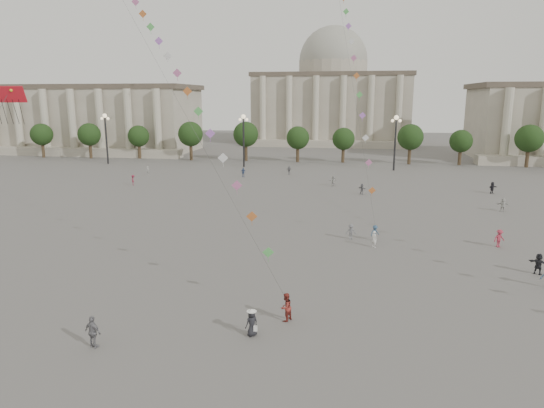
# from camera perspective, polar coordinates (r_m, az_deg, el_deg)

# --- Properties ---
(ground) EXTENTS (360.00, 360.00, 0.00)m
(ground) POSITION_cam_1_polar(r_m,az_deg,el_deg) (30.82, -4.74, -14.49)
(ground) COLOR #53504E
(ground) RESTS_ON ground
(hall_west) EXTENTS (84.00, 26.22, 17.20)m
(hall_west) POSITION_cam_1_polar(r_m,az_deg,el_deg) (145.82, -25.08, 9.09)
(hall_west) COLOR gray
(hall_west) RESTS_ON ground
(hall_central) EXTENTS (48.30, 34.30, 35.50)m
(hall_central) POSITION_cam_1_polar(r_m,az_deg,el_deg) (155.99, 7.07, 12.42)
(hall_central) COLOR gray
(hall_central) RESTS_ON ground
(tree_row) EXTENTS (137.12, 5.12, 8.00)m
(tree_row) POSITION_cam_1_polar(r_m,az_deg,el_deg) (105.19, 5.69, 7.69)
(tree_row) COLOR #3A2B1D
(tree_row) RESTS_ON ground
(lamp_post_far_west) EXTENTS (2.00, 0.90, 10.65)m
(lamp_post_far_west) POSITION_cam_1_polar(r_m,az_deg,el_deg) (109.88, -18.98, 8.31)
(lamp_post_far_west) COLOR #262628
(lamp_post_far_west) RESTS_ON ground
(lamp_post_mid_west) EXTENTS (2.00, 0.90, 10.65)m
(lamp_post_mid_west) POSITION_cam_1_polar(r_m,az_deg,el_deg) (99.29, -3.37, 8.59)
(lamp_post_mid_west) COLOR #262628
(lamp_post_mid_west) RESTS_ON ground
(lamp_post_mid_east) EXTENTS (2.00, 0.90, 10.65)m
(lamp_post_mid_east) POSITION_cam_1_polar(r_m,az_deg,el_deg) (97.17, 14.34, 8.14)
(lamp_post_mid_east) COLOR #262628
(lamp_post_mid_east) RESTS_ON ground
(person_crowd_0) EXTENTS (1.07, 0.86, 1.71)m
(person_crowd_0) POSITION_cam_1_polar(r_m,az_deg,el_deg) (87.08, -3.41, 3.75)
(person_crowd_0) COLOR #374C7C
(person_crowd_0) RESTS_ON ground
(person_crowd_3) EXTENTS (1.61, 1.36, 1.74)m
(person_crowd_3) POSITION_cam_1_polar(r_m,az_deg,el_deg) (44.64, 28.87, -6.19)
(person_crowd_3) COLOR #222328
(person_crowd_3) RESTS_ON ground
(person_crowd_4) EXTENTS (1.51, 1.34, 1.66)m
(person_crowd_4) POSITION_cam_1_polar(r_m,az_deg,el_deg) (78.58, 7.21, 2.71)
(person_crowd_4) COLOR #B1B0AD
(person_crowd_4) RESTS_ON ground
(person_crowd_6) EXTENTS (1.05, 0.64, 1.58)m
(person_crowd_6) POSITION_cam_1_polar(r_m,az_deg,el_deg) (49.19, 9.27, -3.24)
(person_crowd_6) COLOR slate
(person_crowd_6) RESTS_ON ground
(person_crowd_7) EXTENTS (1.56, 0.54, 1.66)m
(person_crowd_7) POSITION_cam_1_polar(r_m,az_deg,el_deg) (67.02, 25.52, -0.09)
(person_crowd_7) COLOR beige
(person_crowd_7) RESTS_ON ground
(person_crowd_8) EXTENTS (1.28, 1.05, 1.73)m
(person_crowd_8) POSITION_cam_1_polar(r_m,az_deg,el_deg) (50.86, 25.17, -3.68)
(person_crowd_8) COLOR #A02B3F
(person_crowd_8) RESTS_ON ground
(person_crowd_9) EXTENTS (1.59, 1.41, 1.74)m
(person_crowd_9) POSITION_cam_1_polar(r_m,az_deg,el_deg) (78.93, 24.50, 1.76)
(person_crowd_9) COLOR black
(person_crowd_9) RESTS_ON ground
(person_crowd_10) EXTENTS (0.64, 0.65, 1.51)m
(person_crowd_10) POSITION_cam_1_polar(r_m,az_deg,el_deg) (92.82, -14.38, 3.86)
(person_crowd_10) COLOR silver
(person_crowd_10) RESTS_ON ground
(person_crowd_12) EXTENTS (1.44, 1.31, 1.60)m
(person_crowd_12) POSITION_cam_1_polar(r_m,az_deg,el_deg) (72.48, 10.53, 1.76)
(person_crowd_12) COLOR slate
(person_crowd_12) RESTS_ON ground
(person_crowd_13) EXTENTS (0.68, 0.69, 1.61)m
(person_crowd_13) POSITION_cam_1_polar(r_m,az_deg,el_deg) (47.07, 11.93, -4.05)
(person_crowd_13) COLOR white
(person_crowd_13) RESTS_ON ground
(person_crowd_16) EXTENTS (0.95, 0.43, 1.59)m
(person_crowd_16) POSITION_cam_1_polar(r_m,az_deg,el_deg) (89.83, 2.01, 3.99)
(person_crowd_16) COLOR slate
(person_crowd_16) RESTS_ON ground
(person_crowd_17) EXTENTS (1.05, 1.25, 1.67)m
(person_crowd_17) POSITION_cam_1_polar(r_m,az_deg,el_deg) (81.92, -16.01, 2.73)
(person_crowd_17) COLOR maroon
(person_crowd_17) RESTS_ON ground
(tourist_3) EXTENTS (1.20, 0.77, 1.91)m
(tourist_3) POSITION_cam_1_polar(r_m,az_deg,el_deg) (30.10, -20.32, -13.93)
(tourist_3) COLOR slate
(tourist_3) RESTS_ON ground
(kite_flyer_0) EXTENTS (1.06, 1.13, 1.85)m
(kite_flyer_0) POSITION_cam_1_polar(r_m,az_deg,el_deg) (31.41, 1.64, -12.03)
(kite_flyer_0) COLOR maroon
(kite_flyer_0) RESTS_ON ground
(kite_flyer_1) EXTENTS (1.15, 1.09, 1.57)m
(kite_flyer_1) POSITION_cam_1_polar(r_m,az_deg,el_deg) (49.26, 12.01, -3.34)
(kite_flyer_1) COLOR #2F4C6B
(kite_flyer_1) RESTS_ON ground
(hat_person) EXTENTS (0.93, 0.93, 1.69)m
(hat_person) POSITION_cam_1_polar(r_m,az_deg,el_deg) (29.65, -2.39, -13.72)
(hat_person) COLOR black
(hat_person) RESTS_ON ground
(dragon_kite) EXTENTS (3.43, 3.65, 14.78)m
(dragon_kite) POSITION_cam_1_polar(r_m,az_deg,el_deg) (35.61, -28.63, 10.01)
(dragon_kite) COLOR red
(dragon_kite) RESTS_ON ground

